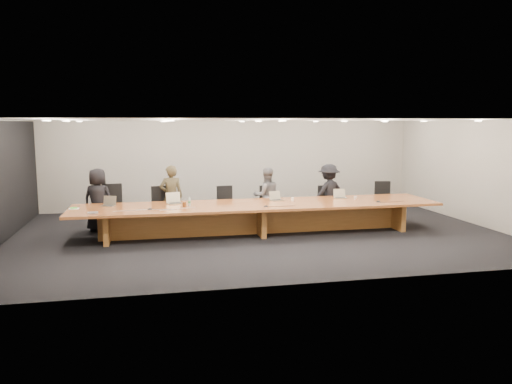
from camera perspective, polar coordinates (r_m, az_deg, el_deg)
ground at (r=12.45m, az=0.29°, el=-4.75°), size 12.00×12.00×0.00m
back_wall at (r=16.13m, az=-2.76°, el=3.17°), size 12.00×0.02×2.80m
conference_table at (r=12.35m, az=0.29°, el=-2.39°), size 9.00×1.80×0.75m
chair_far_left at (r=13.26m, az=-16.03°, el=-1.65°), size 0.67×0.67×1.19m
chair_left at (r=13.22m, az=-10.56°, el=-1.68°), size 0.71×0.71×1.11m
chair_mid_left at (r=13.54m, az=-3.37°, el=-1.48°), size 0.60×0.60×1.05m
chair_mid_right at (r=13.71m, az=1.28°, el=-1.40°), size 0.62×0.62×1.02m
chair_right at (r=14.04m, az=8.00°, el=-1.30°), size 0.60×0.60×1.00m
chair_far_right at (r=14.79m, az=14.44°, el=-0.86°), size 0.64×0.64×1.08m
person_a at (r=13.21m, az=-17.59°, el=-0.85°), size 0.91×0.76×1.60m
person_b at (r=13.19m, az=-9.65°, el=-0.51°), size 0.60×0.40×1.65m
person_c at (r=13.54m, az=1.21°, el=-0.43°), size 0.75×0.59×1.53m
person_d at (r=14.04m, az=8.30°, el=-0.07°), size 1.17×0.90×1.60m
laptop_a at (r=12.44m, az=-16.58°, el=-1.00°), size 0.37×0.33×0.25m
laptop_b at (r=12.43m, az=-9.26°, el=-0.69°), size 0.42×0.35×0.28m
laptop_d at (r=12.78m, az=2.40°, el=-0.44°), size 0.36×0.30×0.24m
laptop_e at (r=13.35m, az=9.63°, el=-0.19°), size 0.34×0.26×0.25m
water_bottle at (r=12.04m, az=-7.64°, el=-1.14°), size 0.08×0.08×0.20m
amber_mug at (r=11.97m, az=-8.18°, el=-1.41°), size 0.11×0.11×0.11m
paper_cup_near at (r=12.73m, az=4.19°, el=-0.85°), size 0.09×0.09×0.09m
paper_cup_far at (r=13.29m, az=11.27°, el=-0.64°), size 0.08×0.08×0.08m
notepad at (r=12.30m, az=-20.09°, el=-1.80°), size 0.23×0.19×0.01m
lime_gadget at (r=12.30m, az=-20.10°, el=-1.72°), size 0.16×0.11×0.02m
av_box at (r=11.53m, az=-18.14°, el=-2.28°), size 0.23×0.18×0.03m
mic_left at (r=11.73m, az=-12.03°, el=-1.89°), size 0.17×0.17×0.03m
mic_center at (r=11.88m, az=1.15°, el=-1.61°), size 0.16×0.16×0.03m
mic_right at (r=12.92m, az=13.82°, el=-1.05°), size 0.18×0.18×0.03m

